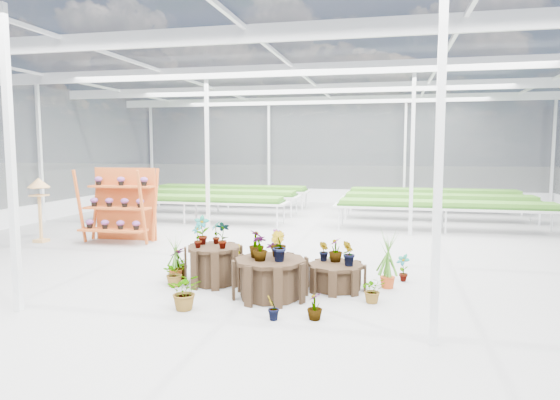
% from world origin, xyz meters
% --- Properties ---
extents(ground_plane, '(24.00, 24.00, 0.00)m').
position_xyz_m(ground_plane, '(0.00, 0.00, 0.00)').
color(ground_plane, gray).
rests_on(ground_plane, ground).
extents(greenhouse_shell, '(18.00, 24.00, 4.50)m').
position_xyz_m(greenhouse_shell, '(0.00, 0.00, 2.25)').
color(greenhouse_shell, white).
rests_on(greenhouse_shell, ground).
extents(steel_frame, '(18.00, 24.00, 4.50)m').
position_xyz_m(steel_frame, '(0.00, 0.00, 2.25)').
color(steel_frame, silver).
rests_on(steel_frame, ground).
extents(nursery_benches, '(16.00, 7.00, 0.84)m').
position_xyz_m(nursery_benches, '(0.00, 7.20, 0.42)').
color(nursery_benches, silver).
rests_on(nursery_benches, ground).
extents(plinth_tall, '(1.31, 1.31, 0.68)m').
position_xyz_m(plinth_tall, '(-0.65, -1.92, 0.34)').
color(plinth_tall, '#302013').
rests_on(plinth_tall, ground).
extents(plinth_mid, '(1.57, 1.57, 0.64)m').
position_xyz_m(plinth_mid, '(0.55, -2.52, 0.32)').
color(plinth_mid, '#302013').
rests_on(plinth_mid, ground).
extents(plinth_low, '(1.00, 1.00, 0.45)m').
position_xyz_m(plinth_low, '(1.55, -1.82, 0.22)').
color(plinth_low, '#302013').
rests_on(plinth_low, ground).
extents(shelf_rack, '(1.84, 1.01, 1.92)m').
position_xyz_m(shelf_rack, '(-4.41, 1.27, 0.96)').
color(shelf_rack, '#BB511F').
rests_on(shelf_rack, ground).
extents(bird_table, '(0.45, 0.45, 1.69)m').
position_xyz_m(bird_table, '(-6.42, 0.86, 0.84)').
color(bird_table, tan).
rests_on(bird_table, ground).
extents(nursery_plants, '(4.48, 3.11, 1.22)m').
position_xyz_m(nursery_plants, '(0.41, -1.93, 0.46)').
color(nursery_plants, '#3E7722').
rests_on(nursery_plants, ground).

